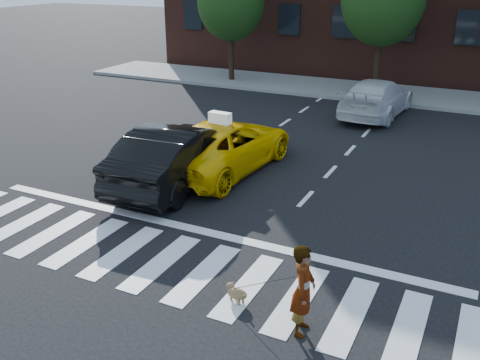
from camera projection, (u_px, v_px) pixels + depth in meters
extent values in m
plane|color=black|center=(161.00, 263.00, 11.10)|extent=(120.00, 120.00, 0.00)
cube|color=silver|center=(161.00, 262.00, 11.10)|extent=(13.00, 2.40, 0.01)
cube|color=silver|center=(200.00, 230.00, 12.43)|extent=(12.00, 0.30, 0.01)
cube|color=slate|center=(366.00, 92.00, 25.64)|extent=(30.00, 4.00, 0.15)
cylinder|color=black|center=(231.00, 51.00, 27.49)|extent=(0.28, 0.28, 3.25)
ellipsoid|color=#14340E|center=(231.00, 1.00, 26.59)|extent=(3.38, 3.38, 3.89)
cylinder|color=black|center=(378.00, 58.00, 24.38)|extent=(0.28, 0.28, 3.55)
imported|color=#FDC305|center=(224.00, 145.00, 15.94)|extent=(2.83, 5.47, 1.47)
imported|color=black|center=(178.00, 154.00, 14.82)|extent=(2.10, 5.29, 1.71)
imported|color=silver|center=(377.00, 98.00, 21.63)|extent=(2.38, 5.20, 1.47)
imported|color=#999999|center=(303.00, 290.00, 8.73)|extent=(0.48, 0.65, 1.62)
ellipsoid|color=#8B6046|center=(237.00, 294.00, 9.75)|extent=(0.44, 0.34, 0.22)
sphere|color=#8B6046|center=(230.00, 287.00, 9.87)|extent=(0.21, 0.21, 0.16)
sphere|color=#8B6046|center=(228.00, 286.00, 9.92)|extent=(0.10, 0.10, 0.08)
cylinder|color=#8B6046|center=(244.00, 296.00, 9.60)|extent=(0.12, 0.08, 0.09)
sphere|color=#8B6046|center=(233.00, 283.00, 9.88)|extent=(0.08, 0.08, 0.06)
sphere|color=#8B6046|center=(228.00, 285.00, 9.82)|extent=(0.08, 0.08, 0.06)
cylinder|color=#8B6046|center=(231.00, 297.00, 9.85)|extent=(0.06, 0.06, 0.10)
cylinder|color=#8B6046|center=(235.00, 295.00, 9.91)|extent=(0.06, 0.06, 0.10)
cylinder|color=#8B6046|center=(239.00, 303.00, 9.69)|extent=(0.06, 0.06, 0.10)
cylinder|color=#8B6046|center=(243.00, 301.00, 9.75)|extent=(0.06, 0.06, 0.10)
cube|color=white|center=(220.00, 118.00, 15.43)|extent=(0.67, 0.33, 0.32)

